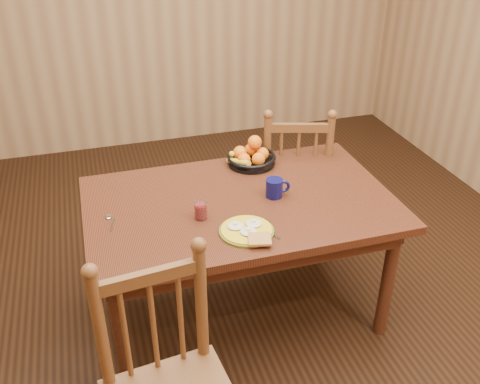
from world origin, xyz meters
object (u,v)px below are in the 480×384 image
object	(u,v)px
chair_far	(294,179)
dining_table	(240,214)
breakfast_plate	(247,231)
fruit_bowl	(251,156)
coffee_mug	(275,188)

from	to	relation	value
chair_far	dining_table	bearing A→B (deg)	63.05
breakfast_plate	fruit_bowl	size ratio (longest dim) A/B	1.03
chair_far	coffee_mug	size ratio (longest dim) A/B	7.57
chair_far	breakfast_plate	size ratio (longest dim) A/B	3.40
breakfast_plate	fruit_bowl	xyz separation A→B (m)	(0.24, 0.68, 0.03)
dining_table	fruit_bowl	bearing A→B (deg)	64.49
dining_table	coffee_mug	size ratio (longest dim) A/B	11.96
coffee_mug	fruit_bowl	world-z (taller)	fruit_bowl
breakfast_plate	coffee_mug	world-z (taller)	coffee_mug
fruit_bowl	dining_table	bearing A→B (deg)	-115.51
dining_table	breakfast_plate	world-z (taller)	breakfast_plate
fruit_bowl	coffee_mug	bearing A→B (deg)	-89.03
dining_table	breakfast_plate	size ratio (longest dim) A/B	5.37
dining_table	breakfast_plate	xyz separation A→B (m)	(-0.05, -0.30, 0.10)
dining_table	coffee_mug	bearing A→B (deg)	-3.56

